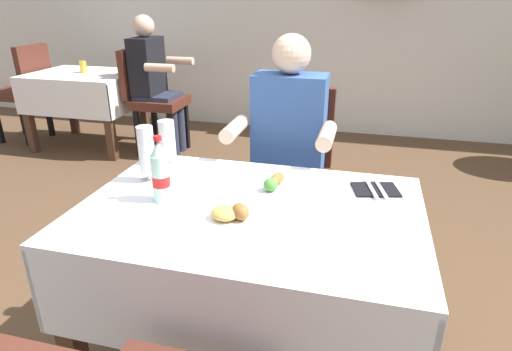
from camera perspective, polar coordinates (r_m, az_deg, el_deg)
main_dining_table at (r=1.63m, az=-0.89°, el=-9.31°), size 1.22×0.85×0.73m
chair_far_diner_seat at (r=2.34m, az=4.39°, el=0.92°), size 0.44×0.50×0.97m
seated_diner_far at (r=2.19m, az=3.96°, el=3.69°), size 0.50×0.46×1.26m
plate_near_camera at (r=1.44m, az=-3.39°, el=-5.58°), size 0.24×0.24×0.07m
plate_far_diner at (r=1.67m, az=2.42°, el=-1.42°), size 0.25×0.25×0.06m
beer_glass_left at (r=1.77m, az=-14.22°, el=2.71°), size 0.07×0.07×0.23m
beer_glass_middle at (r=1.94m, az=-11.63°, el=4.36°), size 0.07×0.07×0.20m
cola_bottle_primary at (r=1.59m, az=-12.50°, el=0.29°), size 0.06×0.06×0.25m
napkin_cutlery_set at (r=1.73m, az=15.50°, el=-1.77°), size 0.20×0.20×0.01m
background_dining_table at (r=4.58m, az=-21.60°, el=10.22°), size 0.98×0.76×0.73m
background_chair_left at (r=5.02m, az=-28.24°, el=10.23°), size 0.50×0.44×0.97m
background_chair_right at (r=4.21m, az=-13.71°, el=10.31°), size 0.50×0.44×0.97m
background_patron at (r=4.16m, az=-13.31°, el=12.41°), size 0.46×0.50×1.26m
background_table_tumbler at (r=4.55m, az=-21.87°, el=13.18°), size 0.06×0.06×0.11m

